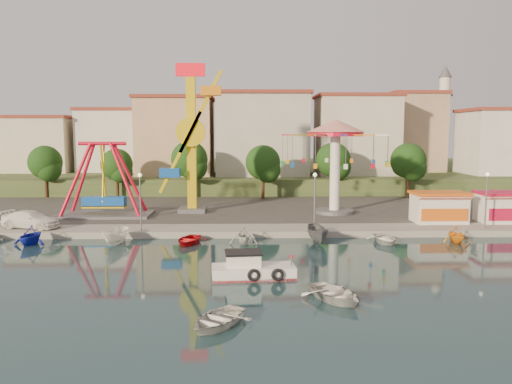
{
  "coord_description": "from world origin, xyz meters",
  "views": [
    {
      "loc": [
        1.57,
        -32.41,
        9.49
      ],
      "look_at": [
        2.61,
        14.0,
        4.0
      ],
      "focal_mm": 35.0,
      "sensor_mm": 36.0,
      "label": 1
    }
  ],
  "objects_px": {
    "wave_swinger": "(335,145)",
    "van": "(31,219)",
    "rowboat_a": "(335,293)",
    "cabin_motorboat": "(251,270)",
    "kamikaze_tower": "(193,142)",
    "pirate_ship_ride": "(104,181)"
  },
  "relations": [
    {
      "from": "wave_swinger",
      "to": "van",
      "type": "xyz_separation_m",
      "value": [
        -30.13,
        -8.1,
        -6.78
      ]
    },
    {
      "from": "rowboat_a",
      "to": "van",
      "type": "xyz_separation_m",
      "value": [
        -25.27,
        19.33,
        1.0
      ]
    },
    {
      "from": "cabin_motorboat",
      "to": "van",
      "type": "bearing_deg",
      "value": 139.49
    },
    {
      "from": "kamikaze_tower",
      "to": "wave_swinger",
      "type": "distance_m",
      "value": 15.7
    },
    {
      "from": "van",
      "to": "cabin_motorboat",
      "type": "bearing_deg",
      "value": -111.04
    },
    {
      "from": "van",
      "to": "wave_swinger",
      "type": "bearing_deg",
      "value": -60.41
    },
    {
      "from": "rowboat_a",
      "to": "cabin_motorboat",
      "type": "bearing_deg",
      "value": 107.3
    },
    {
      "from": "pirate_ship_ride",
      "to": "kamikaze_tower",
      "type": "relative_size",
      "value": 0.61
    },
    {
      "from": "kamikaze_tower",
      "to": "van",
      "type": "height_order",
      "value": "kamikaze_tower"
    },
    {
      "from": "kamikaze_tower",
      "to": "van",
      "type": "xyz_separation_m",
      "value": [
        -14.46,
        -8.99,
        -7.14
      ]
    },
    {
      "from": "pirate_ship_ride",
      "to": "rowboat_a",
      "type": "distance_m",
      "value": 33.25
    },
    {
      "from": "kamikaze_tower",
      "to": "cabin_motorboat",
      "type": "distance_m",
      "value": 25.77
    },
    {
      "from": "kamikaze_tower",
      "to": "cabin_motorboat",
      "type": "bearing_deg",
      "value": -75.55
    },
    {
      "from": "pirate_ship_ride",
      "to": "van",
      "type": "distance_m",
      "value": 8.91
    },
    {
      "from": "pirate_ship_ride",
      "to": "cabin_motorboat",
      "type": "bearing_deg",
      "value": -54.07
    },
    {
      "from": "pirate_ship_ride",
      "to": "cabin_motorboat",
      "type": "distance_m",
      "value": 26.77
    },
    {
      "from": "kamikaze_tower",
      "to": "van",
      "type": "relative_size",
      "value": 2.95
    },
    {
      "from": "kamikaze_tower",
      "to": "wave_swinger",
      "type": "relative_size",
      "value": 1.42
    },
    {
      "from": "wave_swinger",
      "to": "kamikaze_tower",
      "type": "bearing_deg",
      "value": 176.74
    },
    {
      "from": "pirate_ship_ride",
      "to": "rowboat_a",
      "type": "relative_size",
      "value": 2.5
    },
    {
      "from": "cabin_motorboat",
      "to": "wave_swinger",
      "type": "bearing_deg",
      "value": 62.33
    },
    {
      "from": "kamikaze_tower",
      "to": "rowboat_a",
      "type": "bearing_deg",
      "value": -69.1
    }
  ]
}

